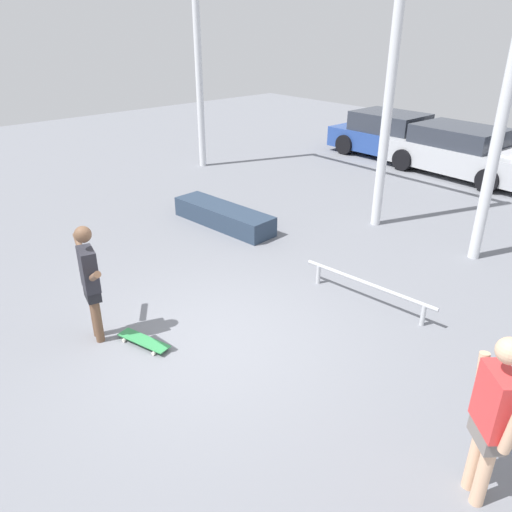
{
  "coord_description": "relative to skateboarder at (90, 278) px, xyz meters",
  "views": [
    {
      "loc": [
        4.76,
        -3.32,
        4.1
      ],
      "look_at": [
        -0.44,
        1.29,
        0.77
      ],
      "focal_mm": 35.0,
      "sensor_mm": 36.0,
      "label": 1
    }
  ],
  "objects": [
    {
      "name": "ground_plane",
      "position": [
        1.1,
        1.09,
        -0.96
      ],
      "size": [
        36.0,
        36.0,
        0.0
      ],
      "primitive_type": "plane",
      "color": "slate"
    },
    {
      "name": "skateboarder",
      "position": [
        0.0,
        0.0,
        0.0
      ],
      "size": [
        1.41,
        0.41,
        1.7
      ],
      "rotation": [
        0.0,
        0.0,
        -0.23
      ],
      "color": "brown",
      "rests_on": "ground_plane"
    },
    {
      "name": "skateboard",
      "position": [
        0.56,
        0.39,
        -0.89
      ],
      "size": [
        0.85,
        0.42,
        0.08
      ],
      "rotation": [
        0.0,
        0.0,
        0.27
      ],
      "color": "#338C4C",
      "rests_on": "ground_plane"
    },
    {
      "name": "grind_box",
      "position": [
        -2.18,
        3.95,
        -0.75
      ],
      "size": [
        2.56,
        0.88,
        0.42
      ],
      "primitive_type": "cube",
      "rotation": [
        0.0,
        0.0,
        0.08
      ],
      "color": "#28384C",
      "rests_on": "ground_plane"
    },
    {
      "name": "grind_rail",
      "position": [
        1.91,
        3.61,
        -0.67
      ],
      "size": [
        2.3,
        0.28,
        0.37
      ],
      "rotation": [
        0.0,
        0.0,
        0.1
      ],
      "color": "#B7BABF",
      "rests_on": "ground_plane"
    },
    {
      "name": "canopy_support_left",
      "position": [
        -3.22,
        6.49,
        2.8
      ],
      "size": [
        6.59,
        0.2,
        6.03
      ],
      "color": "silver",
      "rests_on": "ground_plane"
    },
    {
      "name": "parked_car_blue",
      "position": [
        -3.29,
        11.67,
        -0.3
      ],
      "size": [
        3.95,
        1.89,
        1.39
      ],
      "rotation": [
        0.0,
        0.0,
        0.0
      ],
      "color": "#284793",
      "rests_on": "ground_plane"
    },
    {
      "name": "parked_car_silver",
      "position": [
        -0.77,
        11.44,
        -0.3
      ],
      "size": [
        4.32,
        2.17,
        1.35
      ],
      "rotation": [
        0.0,
        0.0,
        -0.05
      ],
      "color": "#B7BABF",
      "rests_on": "ground_plane"
    },
    {
      "name": "bystander",
      "position": [
        4.76,
        1.5,
        0.02
      ],
      "size": [
        0.65,
        0.57,
        1.78
      ],
      "rotation": [
        0.0,
        0.0,
        2.44
      ],
      "color": "#DBAD89",
      "rests_on": "ground_plane"
    }
  ]
}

